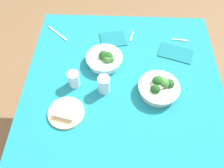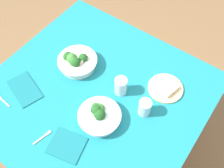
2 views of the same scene
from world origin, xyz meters
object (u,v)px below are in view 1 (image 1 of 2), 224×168
at_px(fork_by_far_bowl, 180,40).
at_px(napkin_folded_lower, 176,53).
at_px(water_glass_center, 104,85).
at_px(broccoli_bowl_near, 105,59).
at_px(water_glass_side, 74,79).
at_px(bread_side_plate, 66,112).
at_px(broccoli_bowl_far, 159,88).
at_px(napkin_folded_upper, 113,39).
at_px(fork_by_near_bowl, 132,36).
at_px(table_knife_left, 57,33).

bearing_deg(fork_by_far_bowl, napkin_folded_lower, -105.25).
bearing_deg(water_glass_center, broccoli_bowl_near, -87.95).
bearing_deg(fork_by_far_bowl, water_glass_side, -144.95).
relative_size(broccoli_bowl_near, bread_side_plate, 1.14).
distance_m(water_glass_center, napkin_folded_lower, 0.52).
height_order(broccoli_bowl_far, napkin_folded_upper, broccoli_bowl_far).
relative_size(fork_by_far_bowl, fork_by_near_bowl, 1.02).
height_order(bread_side_plate, water_glass_center, water_glass_center).
bearing_deg(fork_by_far_bowl, fork_by_near_bowl, -179.75).
bearing_deg(napkin_folded_lower, fork_by_near_bowl, -27.22).
xyz_separation_m(broccoli_bowl_far, water_glass_center, (0.30, 0.00, 0.01)).
bearing_deg(water_glass_center, table_knife_left, -52.52).
xyz_separation_m(broccoli_bowl_near, table_knife_left, (0.33, -0.24, -0.03)).
distance_m(broccoli_bowl_near, fork_by_far_bowl, 0.52).
height_order(broccoli_bowl_far, broccoli_bowl_near, broccoli_bowl_far).
height_order(bread_side_plate, water_glass_side, water_glass_side).
relative_size(fork_by_near_bowl, napkin_folded_upper, 0.63).
height_order(fork_by_near_bowl, napkin_folded_upper, napkin_folded_upper).
bearing_deg(water_glass_center, broccoli_bowl_far, -179.45).
xyz_separation_m(bread_side_plate, fork_by_near_bowl, (-0.34, -0.59, -0.01)).
distance_m(fork_by_far_bowl, table_knife_left, 0.81).
bearing_deg(broccoli_bowl_near, fork_by_near_bowl, -124.40).
relative_size(broccoli_bowl_far, napkin_folded_lower, 1.09).
relative_size(fork_by_near_bowl, table_knife_left, 0.52).
height_order(water_glass_side, fork_by_far_bowl, water_glass_side).
distance_m(water_glass_center, fork_by_near_bowl, 0.46).
bearing_deg(water_glass_side, fork_by_far_bowl, -149.38).
distance_m(table_knife_left, napkin_folded_upper, 0.37).
bearing_deg(napkin_folded_lower, broccoli_bowl_far, 66.28).
xyz_separation_m(broccoli_bowl_near, bread_side_plate, (0.18, 0.35, -0.02)).
bearing_deg(fork_by_near_bowl, broccoli_bowl_near, -21.88).
xyz_separation_m(water_glass_side, fork_by_far_bowl, (-0.64, -0.38, -0.05)).
xyz_separation_m(broccoli_bowl_near, napkin_folded_upper, (-0.04, -0.20, -0.03)).
bearing_deg(broccoli_bowl_near, fork_by_far_bowl, -155.86).
bearing_deg(fork_by_near_bowl, water_glass_side, -26.36).
bearing_deg(bread_side_plate, fork_by_far_bowl, -139.35).
xyz_separation_m(broccoli_bowl_near, napkin_folded_lower, (-0.43, -0.10, -0.03)).
bearing_deg(napkin_folded_lower, fork_by_far_bowl, -109.67).
height_order(water_glass_center, napkin_folded_lower, water_glass_center).
bearing_deg(table_knife_left, broccoli_bowl_far, 7.59).
distance_m(fork_by_near_bowl, table_knife_left, 0.49).
height_order(bread_side_plate, napkin_folded_upper, bread_side_plate).
xyz_separation_m(water_glass_center, fork_by_near_bowl, (-0.15, -0.43, -0.05)).
bearing_deg(broccoli_bowl_far, bread_side_plate, 17.86).
bearing_deg(table_knife_left, water_glass_side, -25.30).
bearing_deg(fork_by_far_bowl, water_glass_center, -134.43).
bearing_deg(water_glass_center, fork_by_near_bowl, -109.68).
bearing_deg(fork_by_near_bowl, water_glass_center, -7.16).
height_order(broccoli_bowl_near, bread_side_plate, broccoli_bowl_near).
xyz_separation_m(broccoli_bowl_far, fork_by_far_bowl, (-0.17, -0.41, -0.04)).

